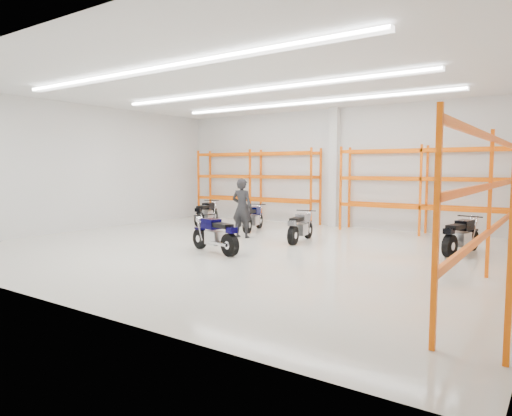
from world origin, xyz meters
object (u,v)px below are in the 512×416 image
Objects in this scene: motorcycle_back_b at (252,218)px; motorcycle_back_d at (460,237)px; standing_man at (242,208)px; structural_column at (334,168)px; motorcycle_main at (216,236)px; motorcycle_back_c at (300,228)px; motorcycle_back_a at (206,214)px.

motorcycle_back_b is 1.00× the size of motorcycle_back_d.
motorcycle_back_b is 6.95m from motorcycle_back_d.
standing_man is 4.63m from structural_column.
motorcycle_back_b reaches higher than motorcycle_main.
motorcycle_back_d is 1.02× the size of standing_man.
motorcycle_back_b is 1.03× the size of motorcycle_back_c.
motorcycle_main is at bearing -91.76° from structural_column.
motorcycle_back_a is (-4.09, 4.35, -0.01)m from motorcycle_main.
motorcycle_back_d is 0.43× the size of structural_column.
motorcycle_back_b is at bearing 175.74° from motorcycle_back_d.
motorcycle_main is 7.06m from structural_column.
motorcycle_back_b is at bearing 156.51° from motorcycle_back_c.
structural_column reaches higher than motorcycle_main.
motorcycle_back_a is at bearing -38.28° from standing_man.
motorcycle_back_c is at bearing -23.49° from motorcycle_back_b.
motorcycle_back_c is 4.45m from structural_column.
standing_man is (-6.36, -0.86, 0.50)m from motorcycle_back_d.
motorcycle_back_d is at bearing -33.61° from structural_column.
structural_column reaches higher than motorcycle_back_c.
motorcycle_back_b is at bearing -9.59° from motorcycle_back_a.
motorcycle_back_a is at bearing -150.10° from structural_column.
standing_man is (-1.02, 2.56, 0.49)m from motorcycle_main.
motorcycle_back_d is at bearing -4.26° from motorcycle_back_b.
motorcycle_back_c is 0.42× the size of structural_column.
structural_column is (-0.74, 4.00, 1.82)m from motorcycle_back_c.
motorcycle_main is 1.03× the size of motorcycle_back_a.
structural_column is (1.23, 4.27, 1.30)m from standing_man.
motorcycle_back_b reaches higher than motorcycle_back_d.
motorcycle_back_b is at bearing -75.18° from standing_man.
motorcycle_back_c is (2.54, -1.11, -0.05)m from motorcycle_back_b.
standing_man is at bearing -30.35° from motorcycle_back_a.
motorcycle_back_b is (2.49, -0.42, 0.04)m from motorcycle_back_a.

